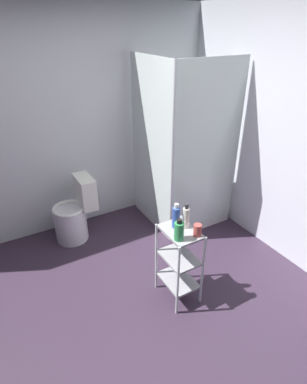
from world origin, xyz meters
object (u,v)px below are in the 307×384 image
object	(u,v)px
storage_cart	(179,259)
rinse_cup	(198,230)
shampoo_bottle_blue	(176,217)
lotion_bottle_white	(186,217)
toilet	(74,215)
shower_stall	(180,187)
body_wash_bottle_green	(179,231)

from	to	relation	value
storage_cart	rinse_cup	xyz separation A→B (m)	(0.13, 0.08, 0.36)
storage_cart	shampoo_bottle_blue	xyz separation A→B (m)	(-0.07, -0.00, 0.40)
storage_cart	lotion_bottle_white	world-z (taller)	lotion_bottle_white
toilet	storage_cart	world-z (taller)	toilet
shower_stall	shampoo_bottle_blue	distance (m)	1.32
shampoo_bottle_blue	lotion_bottle_white	xyz separation A→B (m)	(0.05, 0.07, 0.00)
toilet	lotion_bottle_white	distance (m)	1.56
lotion_bottle_white	shampoo_bottle_blue	bearing A→B (deg)	-122.51
lotion_bottle_white	rinse_cup	distance (m)	0.16
shower_stall	rinse_cup	distance (m)	1.43
lotion_bottle_white	storage_cart	bearing A→B (deg)	-71.21
toilet	storage_cart	bearing A→B (deg)	21.89
toilet	lotion_bottle_white	xyz separation A→B (m)	(1.33, 0.61, 0.53)
shower_stall	toilet	bearing A→B (deg)	-101.51
rinse_cup	toilet	bearing A→B (deg)	-157.10
shower_stall	lotion_bottle_white	xyz separation A→B (m)	(1.07, -0.67, 0.38)
toilet	lotion_bottle_white	bearing A→B (deg)	24.63
shower_stall	shampoo_bottle_blue	bearing A→B (deg)	-35.94
toilet	rinse_cup	distance (m)	1.68
storage_cart	rinse_cup	world-z (taller)	rinse_cup
shower_stall	lotion_bottle_white	bearing A→B (deg)	-32.15
shampoo_bottle_blue	rinse_cup	distance (m)	0.22
lotion_bottle_white	rinse_cup	xyz separation A→B (m)	(0.15, 0.02, -0.05)
shampoo_bottle_blue	storage_cart	bearing A→B (deg)	3.64
shower_stall	toilet	world-z (taller)	shower_stall
toilet	body_wash_bottle_green	world-z (taller)	body_wash_bottle_green
shower_stall	toilet	size ratio (longest dim) A/B	2.63
shower_stall	shampoo_bottle_blue	xyz separation A→B (m)	(1.03, -0.74, 0.38)
shower_stall	body_wash_bottle_green	size ratio (longest dim) A/B	10.45
storage_cart	body_wash_bottle_green	size ratio (longest dim) A/B	3.87
shower_stall	rinse_cup	world-z (taller)	shower_stall
shower_stall	rinse_cup	size ratio (longest dim) A/B	19.05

